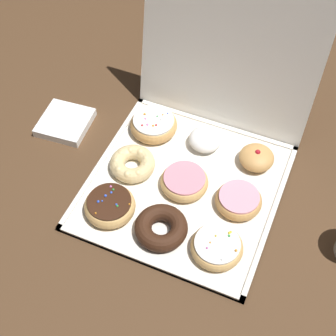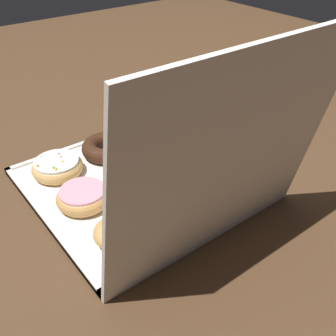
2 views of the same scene
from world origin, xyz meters
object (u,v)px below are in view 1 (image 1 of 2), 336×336
Objects in this scene: sprinkle_donut_2 at (217,247)px; napkin_stack at (65,123)px; powdered_filled_donut_7 at (204,139)px; jelly_filled_donut_8 at (257,158)px; pink_frosted_donut_4 at (184,181)px; sprinkle_donut_0 at (110,206)px; donut_box at (184,187)px; pink_frosted_donut_5 at (239,199)px; sprinkle_donut_6 at (154,124)px; cruller_donut_3 at (132,165)px; chocolate_cake_ring_donut_1 at (161,228)px.

sprinkle_donut_2 is 0.91× the size of napkin_stack.
jelly_filled_donut_8 is at bearing -2.30° from powdered_filled_donut_7.
powdered_filled_donut_7 is at bearing 91.00° from pink_frosted_donut_4.
powdered_filled_donut_7 is (0.13, 0.27, 0.00)m from sprinkle_donut_0.
sprinkle_donut_0 is (-0.13, -0.13, 0.03)m from donut_box.
sprinkle_donut_2 reaches higher than pink_frosted_donut_4.
pink_frosted_donut_5 is 0.89× the size of sprinkle_donut_6.
donut_box is 5.16× the size of jelly_filled_donut_8.
cruller_donut_3 is 0.91× the size of sprinkle_donut_6.
sprinkle_donut_0 is 0.26m from sprinkle_donut_2.
donut_box is at bearing 45.24° from sprinkle_donut_0.
sprinkle_donut_6 reaches higher than sprinkle_donut_2.
pink_frosted_donut_5 is at bearing 1.31° from donut_box.
napkin_stack is at bearing 162.91° from cruller_donut_3.
sprinkle_donut_2 and cruller_donut_3 have the same top height.
sprinkle_donut_0 is at bearing -134.76° from donut_box.
sprinkle_donut_6 reaches higher than napkin_stack.
powdered_filled_donut_7 reaches higher than pink_frosted_donut_4.
powdered_filled_donut_7 is 0.96× the size of jelly_filled_donut_8.
napkin_stack is at bearing 158.05° from sprinkle_donut_2.
chocolate_cake_ring_donut_1 is at bearing -116.76° from jelly_filled_donut_8.
cruller_donut_3 is at bearing -178.26° from donut_box.
pink_frosted_donut_4 is 1.05× the size of pink_frosted_donut_5.
jelly_filled_donut_8 is at bearing 44.58° from donut_box.
sprinkle_donut_0 reaches higher than sprinkle_donut_2.
sprinkle_donut_6 is 0.24m from napkin_stack.
sprinkle_donut_0 is 0.18m from pink_frosted_donut_4.
sprinkle_donut_6 is at bearing 117.14° from chocolate_cake_ring_donut_1.
chocolate_cake_ring_donut_1 is 1.09× the size of pink_frosted_donut_5.
pink_frosted_donut_4 is at bearing -44.01° from sprinkle_donut_6.
sprinkle_donut_0 is 0.13m from cruller_donut_3.
powdered_filled_donut_7 reaches higher than sprinkle_donut_2.
pink_frosted_donut_4 is at bearing -10.17° from napkin_stack.
powdered_filled_donut_7 reaches higher than pink_frosted_donut_5.
sprinkle_donut_2 is 0.14m from pink_frosted_donut_5.
chocolate_cake_ring_donut_1 reaches higher than napkin_stack.
chocolate_cake_ring_donut_1 is 0.19m from pink_frosted_donut_5.
sprinkle_donut_6 reaches higher than cruller_donut_3.
powdered_filled_donut_7 reaches higher than napkin_stack.
pink_frosted_donut_5 is (0.01, 0.14, 0.00)m from sprinkle_donut_2.
pink_frosted_donut_5 is (0.27, 0.01, -0.00)m from cruller_donut_3.
sprinkle_donut_6 is at bearing -178.30° from powdered_filled_donut_7.
jelly_filled_donut_8 is (0.14, -0.01, 0.00)m from powdered_filled_donut_7.
chocolate_cake_ring_donut_1 is at bearing -62.86° from sprinkle_donut_6.
jelly_filled_donut_8 is (0.00, 0.13, 0.00)m from pink_frosted_donut_5.
cruller_donut_3 reaches higher than pink_frosted_donut_4.
donut_box is 3.87× the size of sprinkle_donut_2.
sprinkle_donut_6 is at bearing 135.99° from donut_box.
pink_frosted_donut_4 is 0.19m from sprinkle_donut_6.
sprinkle_donut_2 is 1.06× the size of pink_frosted_donut_5.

